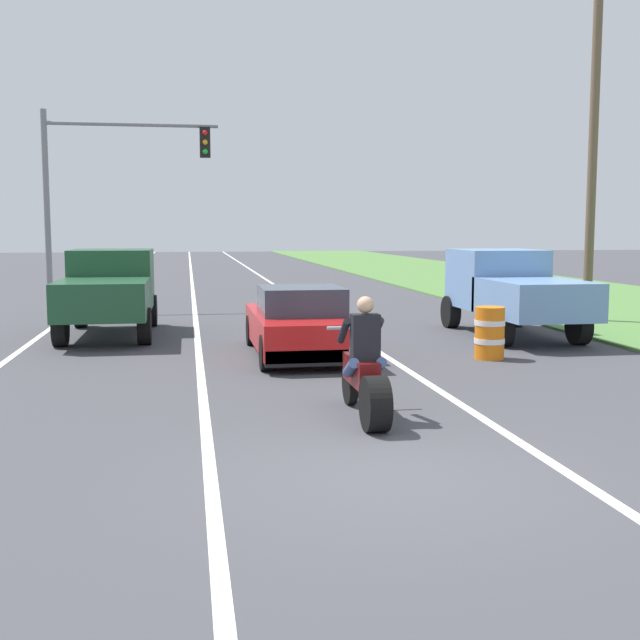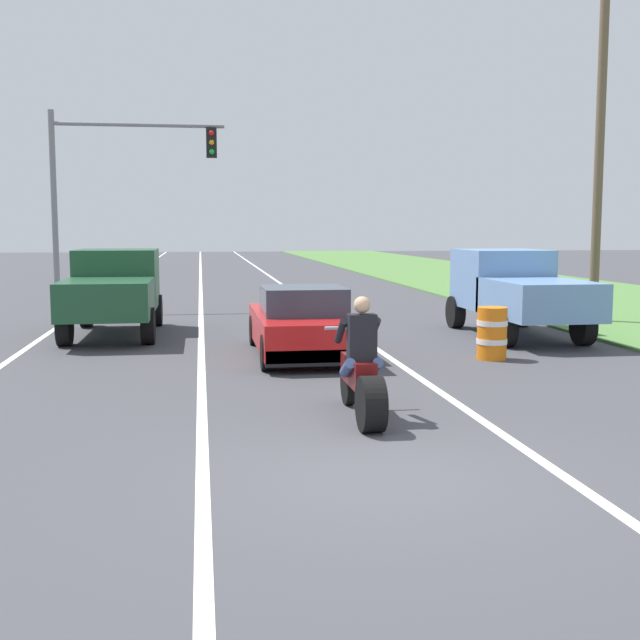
{
  "view_description": "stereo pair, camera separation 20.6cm",
  "coord_description": "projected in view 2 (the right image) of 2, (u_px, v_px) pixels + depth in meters",
  "views": [
    {
      "loc": [
        -1.99,
        -7.6,
        2.48
      ],
      "look_at": [
        0.13,
        5.2,
        1.0
      ],
      "focal_mm": 45.01,
      "sensor_mm": 36.0,
      "label": 1
    },
    {
      "loc": [
        -1.78,
        -7.63,
        2.48
      ],
      "look_at": [
        0.13,
        5.2,
        1.0
      ],
      "focal_mm": 45.01,
      "sensor_mm": 36.0,
      "label": 2
    }
  ],
  "objects": [
    {
      "name": "traffic_light_mast_near",
      "position": [
        109.0,
        177.0,
        24.25
      ],
      "size": [
        5.22,
        0.34,
        6.0
      ],
      "color": "gray",
      "rests_on": "ground"
    },
    {
      "name": "grass_verge_right",
      "position": [
        578.0,
        296.0,
        29.43
      ],
      "size": [
        10.0,
        120.0,
        0.06
      ],
      "primitive_type": "cube",
      "color": "#517F3D",
      "rests_on": "ground"
    },
    {
      "name": "sports_car_red",
      "position": [
        302.0,
        324.0,
        15.61
      ],
      "size": [
        1.84,
        4.3,
        1.37
      ],
      "color": "red",
      "rests_on": "ground"
    },
    {
      "name": "pickup_truck_left_lane_dark_green",
      "position": [
        114.0,
        288.0,
        18.63
      ],
      "size": [
        2.02,
        4.8,
        1.98
      ],
      "color": "#1E4C2D",
      "rests_on": "ground"
    },
    {
      "name": "lane_stripe_right_solid",
      "position": [
        305.0,
        300.0,
        27.96
      ],
      "size": [
        0.14,
        120.0,
        0.01
      ],
      "primitive_type": "cube",
      "color": "white",
      "rests_on": "ground"
    },
    {
      "name": "lane_stripe_left_solid",
      "position": [
        93.0,
        303.0,
        26.9
      ],
      "size": [
        0.14,
        120.0,
        0.01
      ],
      "primitive_type": "cube",
      "color": "white",
      "rests_on": "ground"
    },
    {
      "name": "pickup_truck_right_shoulder_light_blue",
      "position": [
        516.0,
        289.0,
        18.46
      ],
      "size": [
        2.02,
        4.8,
        1.98
      ],
      "color": "#6B93C6",
      "rests_on": "ground"
    },
    {
      "name": "lane_stripe_centre_dashed",
      "position": [
        201.0,
        301.0,
        27.43
      ],
      "size": [
        0.14,
        120.0,
        0.01
      ],
      "primitive_type": "cube",
      "color": "white",
      "rests_on": "ground"
    },
    {
      "name": "motorcycle_with_rider",
      "position": [
        362.0,
        375.0,
        10.36
      ],
      "size": [
        0.7,
        2.21,
        1.62
      ],
      "color": "black",
      "rests_on": "ground"
    },
    {
      "name": "ground_plane",
      "position": [
        384.0,
        477.0,
        8.04
      ],
      "size": [
        160.0,
        160.0,
        0.0
      ],
      "primitive_type": "plane",
      "color": "#424247"
    },
    {
      "name": "construction_barrel_nearest",
      "position": [
        492.0,
        333.0,
        15.24
      ],
      "size": [
        0.58,
        0.58,
        1.0
      ],
      "color": "orange",
      "rests_on": "ground"
    },
    {
      "name": "utility_pole_roadside",
      "position": [
        599.0,
        159.0,
        20.78
      ],
      "size": [
        0.24,
        0.24,
        8.54
      ],
      "primitive_type": "cylinder",
      "color": "brown",
      "rests_on": "ground"
    }
  ]
}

